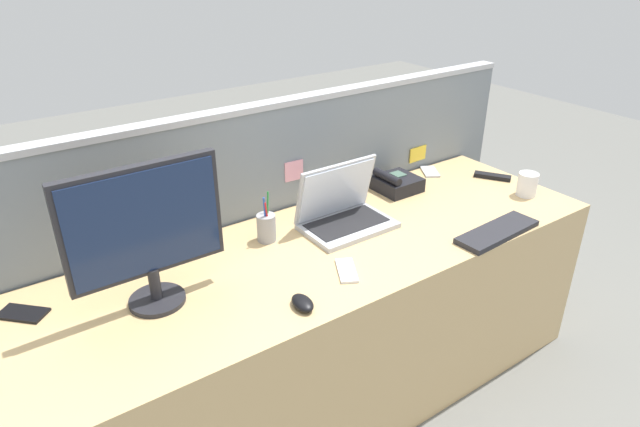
% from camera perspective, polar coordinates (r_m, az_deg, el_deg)
% --- Properties ---
extents(ground_plane, '(10.00, 10.00, 0.00)m').
position_cam_1_polar(ground_plane, '(2.53, 0.68, -17.85)').
color(ground_plane, slate).
extents(desk, '(2.29, 0.73, 0.73)m').
position_cam_1_polar(desk, '(2.29, 0.73, -11.36)').
color(desk, tan).
rests_on(desk, ground_plane).
extents(cubicle_divider, '(2.62, 0.08, 1.19)m').
position_cam_1_polar(cubicle_divider, '(2.45, -4.80, -2.14)').
color(cubicle_divider, gray).
rests_on(cubicle_divider, ground_plane).
extents(desktop_monitor, '(0.48, 0.18, 0.47)m').
position_cam_1_polar(desktop_monitor, '(1.74, -17.58, -1.53)').
color(desktop_monitor, '#232328').
rests_on(desktop_monitor, desk).
extents(laptop, '(0.36, 0.24, 0.26)m').
position_cam_1_polar(laptop, '(2.21, 2.34, 0.39)').
color(laptop, '#B2B5BC').
rests_on(laptop, desk).
extents(desk_phone, '(0.18, 0.18, 0.10)m').
position_cam_1_polar(desk_phone, '(2.55, 7.86, 3.13)').
color(desk_phone, black).
rests_on(desk_phone, desk).
extents(keyboard_main, '(0.39, 0.14, 0.02)m').
position_cam_1_polar(keyboard_main, '(2.27, 17.81, -1.81)').
color(keyboard_main, '#232328').
rests_on(keyboard_main, desk).
extents(computer_mouse_right_hand, '(0.07, 0.11, 0.03)m').
position_cam_1_polar(computer_mouse_right_hand, '(1.76, -1.82, -9.19)').
color(computer_mouse_right_hand, black).
rests_on(computer_mouse_right_hand, desk).
extents(pen_cup, '(0.07, 0.07, 0.19)m').
position_cam_1_polar(pen_cup, '(2.11, -5.55, -1.42)').
color(pen_cup, '#99999E').
rests_on(pen_cup, desk).
extents(cell_phone_silver_slab, '(0.13, 0.15, 0.01)m').
position_cam_1_polar(cell_phone_silver_slab, '(2.78, 11.26, 4.26)').
color(cell_phone_silver_slab, '#B7BAC1').
rests_on(cell_phone_silver_slab, desk).
extents(cell_phone_white_slab, '(0.13, 0.16, 0.01)m').
position_cam_1_polar(cell_phone_white_slab, '(1.94, 2.76, -5.88)').
color(cell_phone_white_slab, silver).
rests_on(cell_phone_white_slab, desk).
extents(cell_phone_black_slab, '(0.16, 0.16, 0.01)m').
position_cam_1_polar(cell_phone_black_slab, '(1.97, -28.31, -9.05)').
color(cell_phone_black_slab, black).
rests_on(cell_phone_black_slab, desk).
extents(tv_remote, '(0.13, 0.17, 0.02)m').
position_cam_1_polar(tv_remote, '(2.79, 17.35, 3.68)').
color(tv_remote, black).
rests_on(tv_remote, desk).
extents(coffee_mug, '(0.13, 0.09, 0.10)m').
position_cam_1_polar(coffee_mug, '(2.64, 20.62, 2.84)').
color(coffee_mug, white).
rests_on(coffee_mug, desk).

